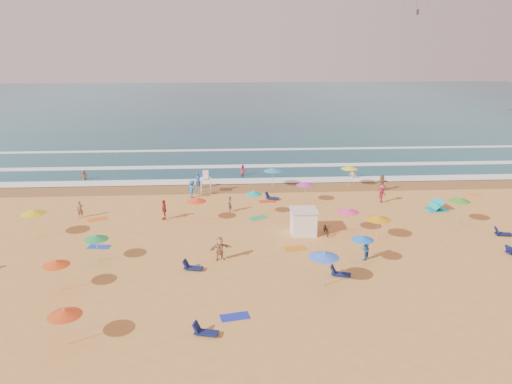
{
  "coord_description": "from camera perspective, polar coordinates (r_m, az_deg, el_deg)",
  "views": [
    {
      "loc": [
        0.01,
        -40.03,
        15.59
      ],
      "look_at": [
        2.78,
        6.0,
        1.5
      ],
      "focal_mm": 35.0,
      "sensor_mm": 36.0,
      "label": 1
    }
  ],
  "objects": [
    {
      "name": "surf_foam",
      "position": [
        63.28,
        -3.35,
        2.79
      ],
      "size": [
        200.0,
        18.7,
        0.05
      ],
      "color": "white",
      "rests_on": "ground"
    },
    {
      "name": "cabana_roof",
      "position": [
        41.58,
        5.48,
        -2.08
      ],
      "size": [
        2.2,
        2.2,
        0.12
      ],
      "primitive_type": "cube",
      "color": "silver",
      "rests_on": "cabana"
    },
    {
      "name": "wet_sand",
      "position": [
        54.79,
        -3.31,
        0.44
      ],
      "size": [
        220.0,
        220.0,
        0.0
      ],
      "primitive_type": "plane",
      "color": "olive",
      "rests_on": "ground"
    },
    {
      "name": "beach_umbrellas",
      "position": [
        41.23,
        -5.25,
        -2.19
      ],
      "size": [
        53.98,
        30.77,
        0.74
      ],
      "color": "#386CFC",
      "rests_on": "ground"
    },
    {
      "name": "cabana",
      "position": [
        41.93,
        5.44,
        -3.45
      ],
      "size": [
        2.0,
        2.0,
        2.0
      ],
      "primitive_type": "cube",
      "color": "white",
      "rests_on": "ground"
    },
    {
      "name": "bicycle",
      "position": [
        42.17,
        8.04,
        -4.2
      ],
      "size": [
        0.62,
        1.78,
        0.94
      ],
      "primitive_type": "imported",
      "rotation": [
        0.0,
        0.0,
        0.0
      ],
      "color": "black",
      "rests_on": "ground"
    },
    {
      "name": "ground",
      "position": [
        42.96,
        -3.23,
        -4.32
      ],
      "size": [
        220.0,
        220.0,
        0.0
      ],
      "primitive_type": "plane",
      "color": "gold",
      "rests_on": "ground"
    },
    {
      "name": "lifeguard_stand",
      "position": [
        52.96,
        -5.75,
        0.97
      ],
      "size": [
        1.2,
        1.2,
        2.1
      ],
      "primitive_type": null,
      "color": "white",
      "rests_on": "ground"
    },
    {
      "name": "loungers",
      "position": [
        39.69,
        8.89,
        -6.09
      ],
      "size": [
        61.17,
        25.05,
        0.34
      ],
      "color": "#0E1A48",
      "rests_on": "ground"
    },
    {
      "name": "ocean",
      "position": [
        125.01,
        -3.47,
        9.79
      ],
      "size": [
        220.0,
        140.0,
        0.18
      ],
      "primitive_type": "cube",
      "color": "#0C4756",
      "rests_on": "ground"
    },
    {
      "name": "beachgoers",
      "position": [
        46.56,
        -2.62,
        -1.5
      ],
      "size": [
        42.78,
        26.87,
        2.12
      ],
      "color": "blue",
      "rests_on": "ground"
    },
    {
      "name": "towels",
      "position": [
        39.96,
        -5.57,
        -6.03
      ],
      "size": [
        50.34,
        23.85,
        0.03
      ],
      "color": "#E7421C",
      "rests_on": "ground"
    },
    {
      "name": "popup_tents",
      "position": [
        47.06,
        25.28,
        -3.28
      ],
      "size": [
        7.14,
        12.96,
        1.2
      ],
      "color": "#D42F59",
      "rests_on": "ground"
    }
  ]
}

